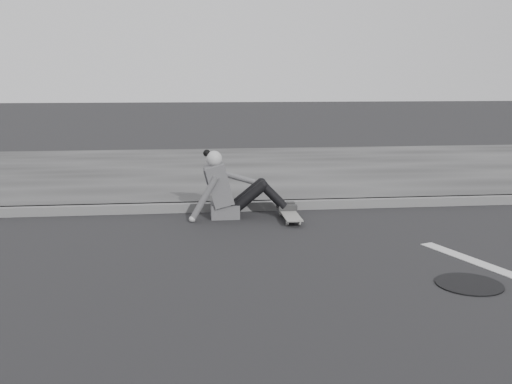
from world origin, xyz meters
TOP-DOWN VIEW (x-y plane):
  - ground at (0.00, 0.00)m, footprint 80.00×80.00m
  - curb at (0.00, 2.58)m, footprint 24.00×0.16m
  - sidewalk at (0.00, 5.60)m, footprint 24.00×6.00m
  - manhole at (2.26, -0.48)m, footprint 0.57×0.57m
  - skateboard at (1.11, 1.97)m, footprint 0.20×0.78m
  - seated_woman at (0.38, 2.21)m, footprint 1.38×0.46m

SIDE VIEW (x-z plane):
  - ground at x=0.00m, z-range 0.00..0.00m
  - manhole at x=2.26m, z-range 0.00..0.01m
  - curb at x=0.00m, z-range 0.00..0.12m
  - sidewalk at x=0.00m, z-range 0.00..0.12m
  - skateboard at x=1.11m, z-range 0.03..0.12m
  - seated_woman at x=0.38m, z-range -0.08..0.80m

